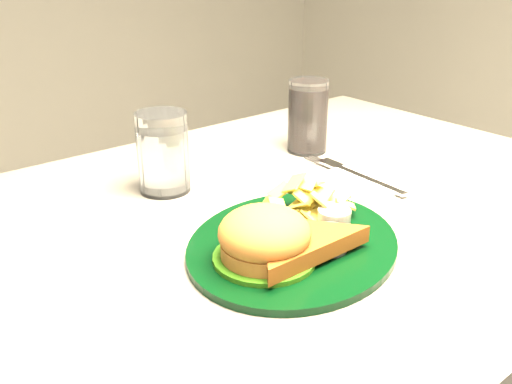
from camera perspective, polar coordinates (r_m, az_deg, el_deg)
dinner_plate at (r=0.72m, az=3.80°, el=-3.11°), size 0.39×0.36×0.07m
water_glass at (r=0.89m, az=-9.28°, el=3.91°), size 0.11×0.11×0.13m
cola_glass at (r=1.06m, az=5.21°, el=7.55°), size 0.08×0.08×0.13m
fork_napkin at (r=0.94m, az=10.87°, el=1.34°), size 0.15×0.20×0.01m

